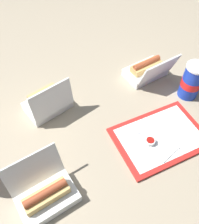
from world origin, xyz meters
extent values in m
plane|color=gray|center=(0.00, 0.00, 0.00)|extent=(3.20, 3.20, 0.00)
cube|color=red|center=(0.23, -0.21, 0.01)|extent=(0.37, 0.26, 0.01)
cube|color=white|center=(0.23, -0.21, 0.01)|extent=(0.33, 0.22, 0.00)
cylinder|color=white|center=(0.17, -0.22, 0.03)|extent=(0.04, 0.04, 0.02)
cylinder|color=#9E140F|center=(0.17, -0.22, 0.04)|extent=(0.03, 0.03, 0.01)
cube|color=white|center=(0.21, -0.25, 0.02)|extent=(0.13, 0.13, 0.00)
cube|color=white|center=(0.19, -0.16, 0.02)|extent=(0.11, 0.04, 0.00)
cube|color=white|center=(0.37, 0.15, 0.02)|extent=(0.22, 0.15, 0.04)
cube|color=white|center=(0.38, 0.07, 0.10)|extent=(0.21, 0.07, 0.12)
cube|color=tan|center=(0.37, 0.15, 0.06)|extent=(0.17, 0.08, 0.03)
cylinder|color=#9E4728|center=(0.37, 0.15, 0.08)|extent=(0.16, 0.05, 0.03)
cylinder|color=yellow|center=(0.37, 0.15, 0.09)|extent=(0.13, 0.02, 0.01)
cube|color=white|center=(-0.15, 0.15, 0.02)|extent=(0.22, 0.18, 0.04)
cube|color=white|center=(-0.13, 0.09, 0.11)|extent=(0.19, 0.07, 0.13)
cube|color=tan|center=(-0.15, 0.15, 0.05)|extent=(0.15, 0.11, 0.02)
cube|color=#E5C651|center=(-0.15, 0.15, 0.07)|extent=(0.15, 0.11, 0.01)
cube|color=tan|center=(-0.15, 0.15, 0.08)|extent=(0.15, 0.11, 0.02)
cube|color=white|center=(-0.27, -0.27, 0.02)|extent=(0.22, 0.15, 0.04)
cube|color=white|center=(-0.29, -0.18, 0.10)|extent=(0.21, 0.08, 0.11)
cube|color=tan|center=(-0.27, -0.27, 0.06)|extent=(0.16, 0.08, 0.03)
cylinder|color=#9E4728|center=(-0.27, -0.27, 0.08)|extent=(0.15, 0.05, 0.03)
cylinder|color=yellow|center=(-0.27, -0.27, 0.09)|extent=(0.13, 0.03, 0.01)
cylinder|color=#1938B7|center=(0.48, -0.05, 0.08)|extent=(0.09, 0.09, 0.17)
cylinder|color=red|center=(0.48, -0.05, 0.08)|extent=(0.09, 0.09, 0.04)
cylinder|color=white|center=(0.48, -0.05, 0.17)|extent=(0.09, 0.09, 0.01)
camera|label=1|loc=(-0.24, -0.62, 0.88)|focal=40.00mm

